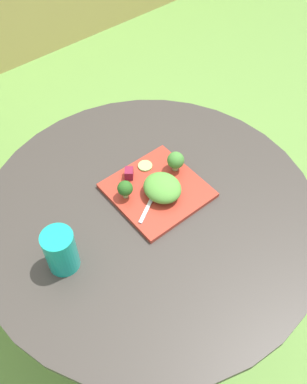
{
  "coord_description": "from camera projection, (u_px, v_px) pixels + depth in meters",
  "views": [
    {
      "loc": [
        -0.44,
        -0.56,
        1.71
      ],
      "look_at": [
        0.03,
        0.02,
        0.78
      ],
      "focal_mm": 39.81,
      "sensor_mm": 36.0,
      "label": 1
    }
  ],
  "objects": [
    {
      "name": "broccoli_floret_0",
      "position": [
        125.0,
        189.0,
        1.19
      ],
      "size": [
        0.04,
        0.04,
        0.06
      ],
      "color": "#99B770",
      "rests_on": "salad_plate"
    },
    {
      "name": "ground_plane",
      "position": [
        151.0,
        314.0,
        1.78
      ],
      "size": [
        12.0,
        12.0,
        0.0
      ],
      "primitive_type": "plane",
      "color": "#669342"
    },
    {
      "name": "drinking_glass",
      "position": [
        61.0,
        252.0,
        1.05
      ],
      "size": [
        0.08,
        0.08,
        0.13
      ],
      "color": "#149989",
      "rests_on": "patio_table"
    },
    {
      "name": "salad_plate",
      "position": [
        157.0,
        190.0,
        1.24
      ],
      "size": [
        0.25,
        0.25,
        0.01
      ],
      "primitive_type": "cube",
      "color": "#AD3323",
      "rests_on": "patio_table"
    },
    {
      "name": "cucumber_slice_0",
      "position": [
        145.0,
        166.0,
        1.29
      ],
      "size": [
        0.04,
        0.04,
        0.01
      ],
      "primitive_type": "cylinder",
      "color": "#8EB766",
      "rests_on": "salad_plate"
    },
    {
      "name": "lettuce_mound",
      "position": [
        162.0,
        188.0,
        1.2
      ],
      "size": [
        0.1,
        0.11,
        0.05
      ],
      "primitive_type": "ellipsoid",
      "color": "#519338",
      "rests_on": "salad_plate"
    },
    {
      "name": "broccoli_floret_1",
      "position": [
        176.0,
        161.0,
        1.25
      ],
      "size": [
        0.05,
        0.05,
        0.06
      ],
      "color": "#99B770",
      "rests_on": "salad_plate"
    },
    {
      "name": "fork",
      "position": [
        153.0,
        199.0,
        1.21
      ],
      "size": [
        0.14,
        0.09,
        0.0
      ],
      "color": "silver",
      "rests_on": "salad_plate"
    },
    {
      "name": "patio_table",
      "position": [
        150.0,
        254.0,
        1.39
      ],
      "size": [
        0.97,
        0.97,
        0.74
      ],
      "color": "#38332D",
      "rests_on": "ground_plane"
    },
    {
      "name": "beet_chunk_0",
      "position": [
        129.0,
        173.0,
        1.25
      ],
      "size": [
        0.04,
        0.04,
        0.03
      ],
      "primitive_type": "cube",
      "rotation": [
        0.0,
        0.0,
        4.0
      ],
      "color": "maroon",
      "rests_on": "salad_plate"
    }
  ]
}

